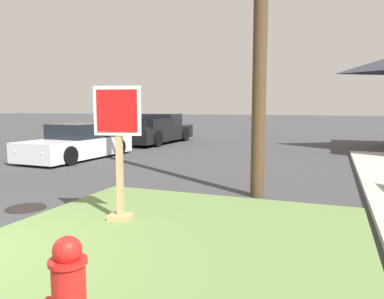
% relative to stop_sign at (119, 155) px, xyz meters
% --- Properties ---
extents(grass_corner_patch, '(5.11, 5.66, 0.08)m').
position_rel_stop_sign_xyz_m(grass_corner_patch, '(1.11, -0.73, -1.06)').
color(grass_corner_patch, '#668447').
rests_on(grass_corner_patch, ground).
extents(stop_sign, '(0.74, 0.35, 2.09)m').
position_rel_stop_sign_xyz_m(stop_sign, '(0.00, 0.00, 0.00)').
color(stop_sign, tan).
rests_on(stop_sign, grass_corner_patch).
extents(manhole_cover, '(0.70, 0.70, 0.02)m').
position_rel_stop_sign_xyz_m(manhole_cover, '(-2.12, 0.19, -1.10)').
color(manhole_cover, black).
rests_on(manhole_cover, ground).
extents(parked_sedan_white, '(2.01, 4.51, 1.25)m').
position_rel_stop_sign_xyz_m(parked_sedan_white, '(-5.43, 6.00, -0.56)').
color(parked_sedan_white, silver).
rests_on(parked_sedan_white, ground).
extents(pickup_truck_black, '(2.17, 5.31, 1.48)m').
position_rel_stop_sign_xyz_m(pickup_truck_black, '(-5.32, 12.14, -0.49)').
color(pickup_truck_black, black).
rests_on(pickup_truck_black, ground).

